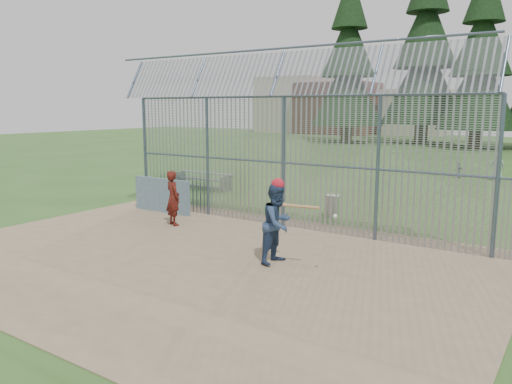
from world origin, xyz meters
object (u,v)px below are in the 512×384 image
Objects in this scene: batter at (278,224)px; onlooker at (173,198)px; trash_can at (332,206)px; dugout_wall at (162,195)px; bleacher at (202,180)px.

batter reaches higher than onlooker.
batter reaches higher than trash_can.
trash_can is at bearing 27.10° from dugout_wall.
dugout_wall reaches higher than bleacher.
onlooker reaches higher than bleacher.
batter is 2.32× the size of trash_can.
onlooker is at bearing -57.04° from bleacher.
bleacher is (-7.45, 2.05, 0.03)m from trash_can.
batter is at bearing -22.74° from dugout_wall.
onlooker is 0.57× the size of bleacher.
dugout_wall is 6.97m from batter.
dugout_wall is 5.23m from bleacher.
batter reaches higher than dugout_wall.
onlooker reaches higher than dugout_wall.
dugout_wall reaches higher than trash_can.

